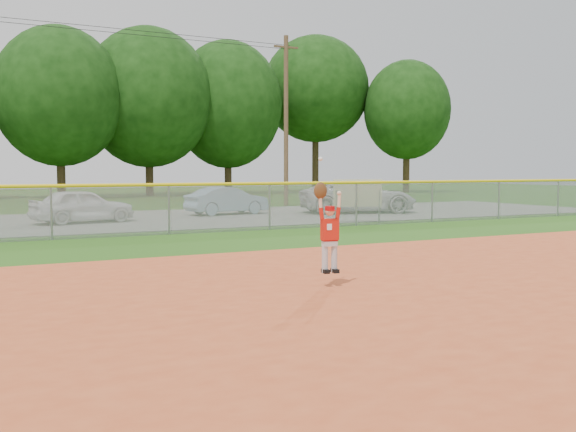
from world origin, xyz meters
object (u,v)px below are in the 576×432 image
object	(u,v)px
car_white_a	(83,206)
car_blue	(227,201)
sponsor_sign	(358,194)
ballplayer	(328,228)
car_white_b	(358,197)

from	to	relation	value
car_white_a	car_blue	size ratio (longest dim) A/B	1.01
sponsor_sign	ballplayer	world-z (taller)	ballplayer
car_white_b	sponsor_sign	xyz separation A→B (m)	(-2.90, -4.39, 0.31)
sponsor_sign	car_white_b	bearing A→B (deg)	56.52
car_blue	ballplayer	bearing A→B (deg)	155.37
car_blue	car_white_a	bearing A→B (deg)	96.41
car_blue	car_white_b	world-z (taller)	car_white_b
car_white_a	sponsor_sign	world-z (taller)	sponsor_sign
car_white_b	ballplayer	bearing A→B (deg)	160.43
car_blue	sponsor_sign	distance (m)	6.61
car_white_a	car_blue	xyz separation A→B (m)	(6.26, 1.66, -0.03)
car_white_a	car_white_b	bearing A→B (deg)	-101.68
car_blue	sponsor_sign	xyz separation A→B (m)	(2.70, -6.02, 0.44)
sponsor_sign	ballplayer	bearing A→B (deg)	-125.29
car_white_b	car_white_a	bearing A→B (deg)	105.37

